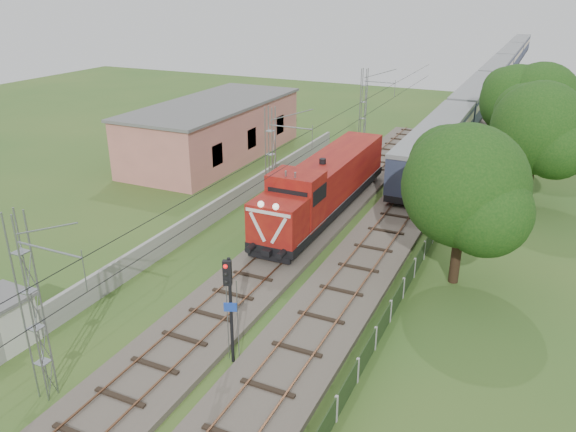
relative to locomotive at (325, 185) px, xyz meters
The scene contains 15 objects.
ground 14.60m from the locomotive, 90.00° to the right, with size 140.00×140.00×0.00m, color #305A21.
track_main 7.72m from the locomotive, 90.00° to the right, with size 4.20×70.00×0.45m.
track_side 7.79m from the locomotive, 48.14° to the left, with size 4.20×80.00×0.45m.
catenary 4.19m from the locomotive, 140.62° to the right, with size 3.31×70.00×8.00m.
boundary_wall 7.11m from the locomotive, 159.59° to the right, with size 0.25×40.00×1.50m, color #9E9E99.
station_building 17.80m from the locomotive, 147.43° to the left, with size 8.40×20.40×5.22m.
fence 14.05m from the locomotive, 54.99° to the right, with size 0.12×32.00×1.20m.
locomotive is the anchor object (origin of this frame).
coach_rake 60.92m from the locomotive, 85.29° to the left, with size 3.10×115.81×3.58m.
signal_post 17.71m from the locomotive, 81.43° to the right, with size 0.54×0.44×5.07m.
relay_hut 22.00m from the locomotive, 109.68° to the right, with size 2.52×2.52×2.51m.
tree_a 12.25m from the locomotive, 30.42° to the right, with size 6.88×6.55×8.91m.
tree_b 16.04m from the locomotive, 33.64° to the left, with size 7.06×6.73×9.15m.
tree_c 23.26m from the locomotive, 62.50° to the left, with size 6.78×6.45×8.78m.
tree_d 24.02m from the locomotive, 57.79° to the left, with size 7.05×6.71×9.14m.
Camera 1 is at (13.42, -20.36, 15.30)m, focal length 35.00 mm.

